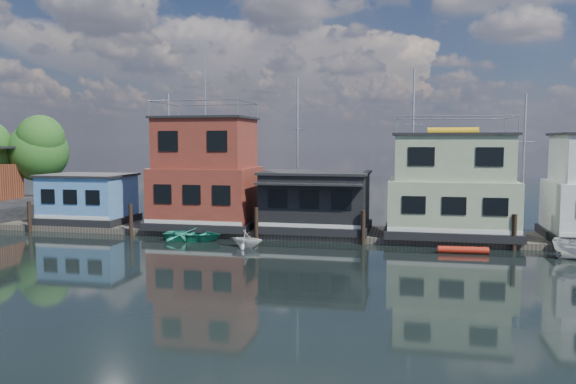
% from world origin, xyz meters
% --- Properties ---
extents(ground, '(160.00, 160.00, 0.00)m').
position_xyz_m(ground, '(0.00, 0.00, 0.00)').
color(ground, black).
rests_on(ground, ground).
extents(dock, '(48.00, 5.00, 0.40)m').
position_xyz_m(dock, '(0.00, 12.00, 0.20)').
color(dock, '#595147').
rests_on(dock, ground).
extents(houseboat_blue, '(6.40, 4.90, 3.66)m').
position_xyz_m(houseboat_blue, '(-18.00, 12.00, 2.21)').
color(houseboat_blue, black).
rests_on(houseboat_blue, dock).
extents(houseboat_red, '(7.40, 5.90, 11.86)m').
position_xyz_m(houseboat_red, '(-8.50, 12.00, 4.10)').
color(houseboat_red, black).
rests_on(houseboat_red, dock).
extents(houseboat_dark, '(7.40, 6.10, 4.06)m').
position_xyz_m(houseboat_dark, '(-0.50, 11.98, 2.42)').
color(houseboat_dark, black).
rests_on(houseboat_dark, dock).
extents(houseboat_green, '(8.40, 5.90, 7.03)m').
position_xyz_m(houseboat_green, '(8.50, 12.00, 3.55)').
color(houseboat_green, black).
rests_on(houseboat_green, dock).
extents(pilings, '(42.28, 0.28, 2.20)m').
position_xyz_m(pilings, '(-0.33, 9.20, 1.10)').
color(pilings, '#2D2116').
rests_on(pilings, ground).
extents(background_masts, '(36.40, 0.16, 12.00)m').
position_xyz_m(background_masts, '(4.76, 18.00, 5.55)').
color(background_masts, silver).
rests_on(background_masts, ground).
extents(dinghy_teal, '(3.92, 2.82, 0.81)m').
position_xyz_m(dinghy_teal, '(-8.07, 8.30, 0.40)').
color(dinghy_teal, teal).
rests_on(dinghy_teal, ground).
extents(dinghy_white, '(2.40, 2.17, 1.11)m').
position_xyz_m(dinghy_white, '(-3.92, 6.70, 0.55)').
color(dinghy_white, white).
rests_on(dinghy_white, ground).
extents(red_kayak, '(2.89, 0.55, 0.42)m').
position_xyz_m(red_kayak, '(8.94, 7.61, 0.21)').
color(red_kayak, '#B22213').
rests_on(red_kayak, ground).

